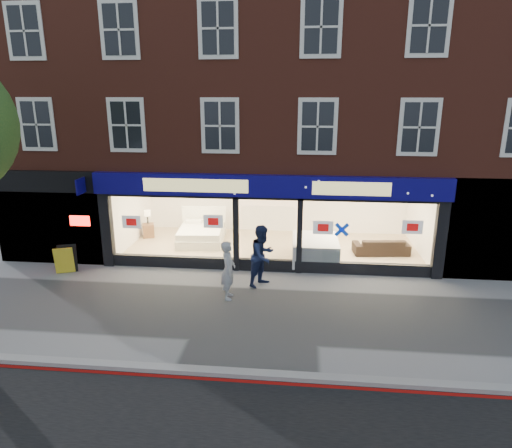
% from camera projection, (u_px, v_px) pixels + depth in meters
% --- Properties ---
extents(ground, '(120.00, 120.00, 0.00)m').
position_uv_depth(ground, '(259.00, 313.00, 12.48)').
color(ground, gray).
rests_on(ground, ground).
extents(kerb_line, '(60.00, 0.10, 0.01)m').
position_uv_depth(kerb_line, '(244.00, 381.00, 9.52)').
color(kerb_line, '#8C0A07').
rests_on(kerb_line, ground).
extents(kerb_stone, '(60.00, 0.25, 0.12)m').
position_uv_depth(kerb_stone, '(245.00, 373.00, 9.69)').
color(kerb_stone, gray).
rests_on(kerb_stone, ground).
extents(showroom_floor, '(11.00, 4.50, 0.10)m').
position_uv_depth(showroom_floor, '(272.00, 248.00, 17.48)').
color(showroom_floor, tan).
rests_on(showroom_floor, ground).
extents(building, '(19.00, 8.26, 10.30)m').
position_uv_depth(building, '(276.00, 68.00, 17.24)').
color(building, maroon).
rests_on(building, ground).
extents(display_bed, '(1.92, 2.27, 1.21)m').
position_uv_depth(display_bed, '(201.00, 233.00, 17.98)').
color(display_bed, white).
rests_on(display_bed, showroom_floor).
extents(bedside_table, '(0.58, 0.58, 0.55)m').
position_uv_depth(bedside_table, '(149.00, 230.00, 18.59)').
color(bedside_table, brown).
rests_on(bedside_table, showroom_floor).
extents(mattress_stack, '(1.61, 2.02, 0.79)m').
position_uv_depth(mattress_stack, '(315.00, 249.00, 16.00)').
color(mattress_stack, silver).
rests_on(mattress_stack, showroom_floor).
extents(sofa, '(2.06, 0.98, 0.58)m').
position_uv_depth(sofa, '(381.00, 246.00, 16.66)').
color(sofa, black).
rests_on(sofa, showroom_floor).
extents(a_board, '(0.71, 0.59, 0.94)m').
position_uv_depth(a_board, '(66.00, 259.00, 15.11)').
color(a_board, yellow).
rests_on(a_board, ground).
extents(pedestrian_grey, '(0.47, 0.67, 1.74)m').
position_uv_depth(pedestrian_grey, '(228.00, 270.00, 13.16)').
color(pedestrian_grey, '#A7A9AF').
rests_on(pedestrian_grey, ground).
extents(pedestrian_blue, '(1.14, 1.19, 1.94)m').
position_uv_depth(pedestrian_blue, '(263.00, 256.00, 14.03)').
color(pedestrian_blue, '#192347').
rests_on(pedestrian_blue, ground).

